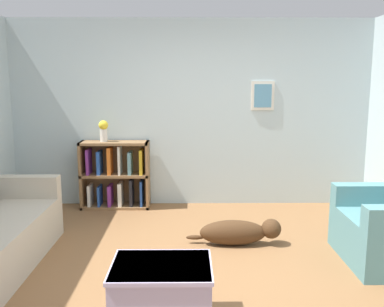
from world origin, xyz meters
The scene contains 6 objects.
ground_plane centered at (0.00, 0.00, 0.00)m, with size 14.00×14.00×0.00m, color brown.
wall_back centered at (0.00, 2.25, 1.30)m, with size 5.60×0.13×2.60m.
bookshelf centered at (-1.05, 2.04, 0.45)m, with size 0.94×0.32×0.93m.
coffee_table centered at (-0.23, -0.91, 0.25)m, with size 0.73×0.56×0.47m.
dog centered at (0.51, 0.62, 0.14)m, with size 1.03×0.25×0.29m.
vase centered at (-1.19, 2.02, 1.10)m, with size 0.13×0.13×0.29m.
Camera 1 is at (-0.04, -3.79, 1.79)m, focal length 40.00 mm.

